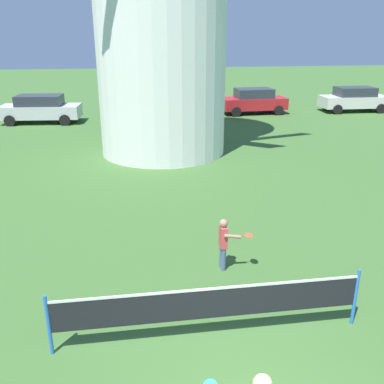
{
  "coord_description": "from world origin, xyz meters",
  "views": [
    {
      "loc": [
        -1.38,
        -4.05,
        4.92
      ],
      "look_at": [
        -0.2,
        3.85,
        1.92
      ],
      "focal_mm": 40.17,
      "sensor_mm": 36.0,
      "label": 1
    }
  ],
  "objects_px": {
    "parked_car_silver": "(40,109)",
    "parked_car_red": "(254,101)",
    "parked_car_green": "(155,104)",
    "player_far": "(224,241)",
    "parked_car_cream": "(354,99)",
    "tennis_net": "(210,304)"
  },
  "relations": [
    {
      "from": "parked_car_silver",
      "to": "parked_car_red",
      "type": "distance_m",
      "value": 12.85
    },
    {
      "from": "parked_car_green",
      "to": "player_far",
      "type": "bearing_deg",
      "value": -89.09
    },
    {
      "from": "parked_car_red",
      "to": "parked_car_cream",
      "type": "xyz_separation_m",
      "value": [
        6.66,
        -0.24,
        0.0
      ]
    },
    {
      "from": "parked_car_silver",
      "to": "parked_car_green",
      "type": "height_order",
      "value": "same"
    },
    {
      "from": "player_far",
      "to": "parked_car_green",
      "type": "distance_m",
      "value": 17.99
    },
    {
      "from": "parked_car_green",
      "to": "parked_car_red",
      "type": "xyz_separation_m",
      "value": [
        6.26,
        0.44,
        -0.0
      ]
    },
    {
      "from": "tennis_net",
      "to": "parked_car_silver",
      "type": "distance_m",
      "value": 20.48
    },
    {
      "from": "parked_car_green",
      "to": "parked_car_red",
      "type": "distance_m",
      "value": 6.28
    },
    {
      "from": "player_far",
      "to": "parked_car_green",
      "type": "height_order",
      "value": "parked_car_green"
    },
    {
      "from": "player_far",
      "to": "parked_car_cream",
      "type": "xyz_separation_m",
      "value": [
        12.64,
        18.19,
        0.14
      ]
    },
    {
      "from": "parked_car_cream",
      "to": "parked_car_red",
      "type": "bearing_deg",
      "value": 177.93
    },
    {
      "from": "parked_car_green",
      "to": "parked_car_red",
      "type": "relative_size",
      "value": 1.04
    },
    {
      "from": "tennis_net",
      "to": "parked_car_silver",
      "type": "bearing_deg",
      "value": 107.3
    },
    {
      "from": "parked_car_cream",
      "to": "tennis_net",
      "type": "bearing_deg",
      "value": -123.26
    },
    {
      "from": "player_far",
      "to": "parked_car_silver",
      "type": "bearing_deg",
      "value": 111.49
    },
    {
      "from": "parked_car_silver",
      "to": "player_far",
      "type": "bearing_deg",
      "value": -68.51
    },
    {
      "from": "tennis_net",
      "to": "parked_car_cream",
      "type": "bearing_deg",
      "value": 56.74
    },
    {
      "from": "parked_car_silver",
      "to": "parked_car_red",
      "type": "height_order",
      "value": "same"
    },
    {
      "from": "parked_car_red",
      "to": "parked_car_cream",
      "type": "height_order",
      "value": "same"
    },
    {
      "from": "tennis_net",
      "to": "parked_car_cream",
      "type": "xyz_separation_m",
      "value": [
        13.38,
        20.39,
        0.12
      ]
    },
    {
      "from": "player_far",
      "to": "parked_car_cream",
      "type": "bearing_deg",
      "value": 55.2
    },
    {
      "from": "player_far",
      "to": "parked_car_silver",
      "type": "xyz_separation_m",
      "value": [
        -6.83,
        17.34,
        0.14
      ]
    }
  ]
}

